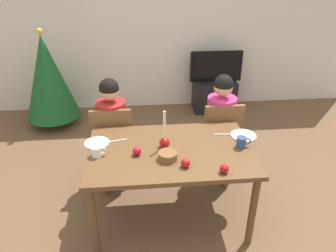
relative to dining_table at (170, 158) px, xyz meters
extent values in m
plane|color=brown|center=(0.00, 0.00, -0.67)|extent=(7.68, 7.68, 0.00)
cube|color=silver|center=(0.00, 2.60, 0.63)|extent=(6.40, 0.10, 2.60)
cube|color=brown|center=(0.00, 0.00, 0.06)|extent=(1.40, 0.90, 0.04)
cylinder|color=brown|center=(-0.64, -0.39, -0.31)|extent=(0.06, 0.06, 0.71)
cylinder|color=brown|center=(0.64, -0.39, -0.31)|extent=(0.06, 0.06, 0.71)
cylinder|color=brown|center=(-0.64, 0.39, -0.31)|extent=(0.06, 0.06, 0.71)
cylinder|color=brown|center=(0.64, 0.39, -0.31)|extent=(0.06, 0.06, 0.71)
cube|color=brown|center=(-0.53, 0.69, -0.24)|extent=(0.40, 0.40, 0.04)
cube|color=brown|center=(-0.53, 0.51, 0.01)|extent=(0.40, 0.04, 0.45)
cylinder|color=brown|center=(-0.36, 0.86, -0.46)|extent=(0.04, 0.04, 0.41)
cylinder|color=brown|center=(-0.70, 0.86, -0.46)|extent=(0.04, 0.04, 0.41)
cylinder|color=brown|center=(-0.36, 0.52, -0.46)|extent=(0.04, 0.04, 0.41)
cylinder|color=brown|center=(-0.70, 0.52, -0.46)|extent=(0.04, 0.04, 0.41)
cube|color=brown|center=(0.60, 0.69, -0.24)|extent=(0.40, 0.40, 0.04)
cube|color=brown|center=(0.60, 0.51, 0.01)|extent=(0.40, 0.04, 0.45)
cylinder|color=brown|center=(0.77, 0.86, -0.46)|extent=(0.04, 0.04, 0.41)
cylinder|color=brown|center=(0.43, 0.86, -0.46)|extent=(0.04, 0.04, 0.41)
cylinder|color=brown|center=(0.77, 0.52, -0.46)|extent=(0.04, 0.04, 0.41)
cylinder|color=brown|center=(0.43, 0.52, -0.46)|extent=(0.04, 0.04, 0.41)
cube|color=#33384C|center=(-0.53, 0.64, -0.44)|extent=(0.28, 0.28, 0.45)
cylinder|color=#AD2323|center=(-0.53, 0.64, 0.02)|extent=(0.30, 0.30, 0.48)
sphere|color=tan|center=(-0.53, 0.64, 0.38)|extent=(0.19, 0.19, 0.19)
sphere|color=black|center=(-0.53, 0.64, 0.41)|extent=(0.19, 0.19, 0.19)
cube|color=#33384C|center=(0.60, 0.64, -0.44)|extent=(0.28, 0.28, 0.45)
cylinder|color=#D1337A|center=(0.60, 0.64, 0.02)|extent=(0.30, 0.30, 0.48)
sphere|color=tan|center=(0.60, 0.64, 0.38)|extent=(0.19, 0.19, 0.19)
sphere|color=black|center=(0.60, 0.64, 0.41)|extent=(0.19, 0.19, 0.19)
cube|color=black|center=(0.92, 2.30, -0.43)|extent=(0.64, 0.40, 0.48)
cube|color=black|center=(0.92, 2.30, 0.04)|extent=(0.79, 0.04, 0.46)
cube|color=black|center=(0.92, 2.30, 0.04)|extent=(0.76, 0.05, 0.46)
cylinder|color=brown|center=(-1.48, 2.02, -0.60)|extent=(0.08, 0.08, 0.14)
cone|color=#195628|center=(-1.48, 2.02, 0.05)|extent=(0.73, 0.73, 1.16)
sphere|color=yellow|center=(-1.48, 2.02, 0.67)|extent=(0.08, 0.08, 0.08)
sphere|color=red|center=(-0.04, 0.04, 0.13)|extent=(0.09, 0.09, 0.09)
cylinder|color=#EFE5C6|center=(-0.04, 0.04, 0.30)|extent=(0.02, 0.02, 0.25)
cylinder|color=white|center=(-0.63, 0.16, 0.09)|extent=(0.22, 0.22, 0.01)
cylinder|color=white|center=(0.69, 0.16, 0.09)|extent=(0.23, 0.23, 0.01)
cylinder|color=white|center=(-0.61, -0.04, 0.13)|extent=(0.09, 0.09, 0.09)
torus|color=white|center=(-0.56, -0.04, 0.13)|extent=(0.06, 0.01, 0.06)
cylinder|color=#33477F|center=(0.61, -0.02, 0.13)|extent=(0.08, 0.08, 0.10)
torus|color=#33477F|center=(0.66, -0.02, 0.14)|extent=(0.07, 0.01, 0.07)
cube|color=silver|center=(-0.46, 0.18, 0.09)|extent=(0.18, 0.05, 0.01)
cube|color=silver|center=(0.51, 0.20, 0.09)|extent=(0.18, 0.03, 0.01)
cylinder|color=brown|center=(-0.03, -0.14, 0.12)|extent=(0.15, 0.15, 0.06)
sphere|color=#AE141D|center=(0.38, -0.36, 0.12)|extent=(0.07, 0.07, 0.07)
sphere|color=#AA111F|center=(-0.28, -0.06, 0.12)|extent=(0.07, 0.07, 0.07)
sphere|color=red|center=(0.09, -0.26, 0.12)|extent=(0.07, 0.07, 0.07)
camera|label=1|loc=(-0.23, -2.31, 1.57)|focal=34.65mm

